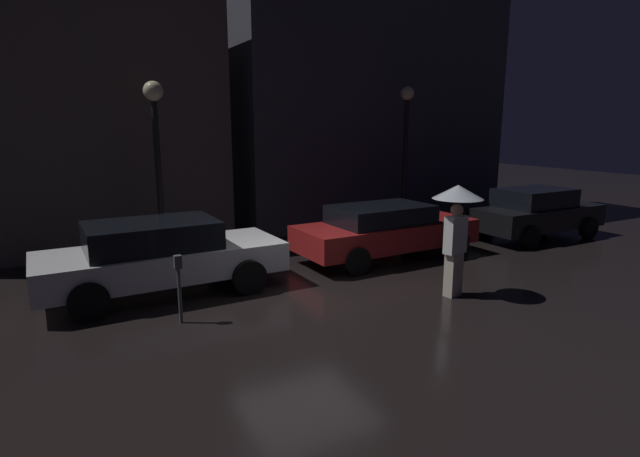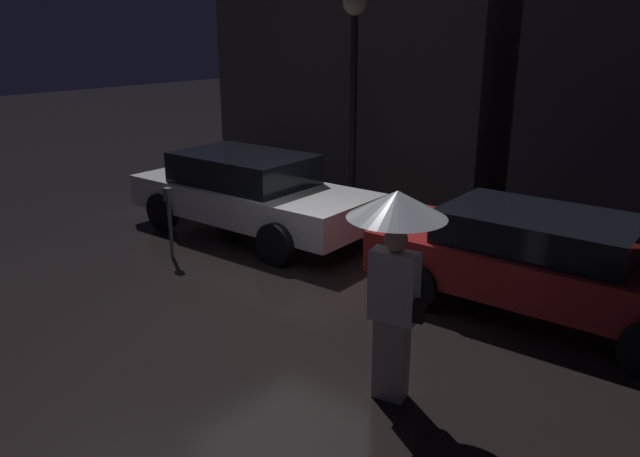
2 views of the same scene
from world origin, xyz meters
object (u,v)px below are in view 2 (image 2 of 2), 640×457
parking_meter (169,215)px  street_lamp_near (354,55)px  pedestrian_with_umbrella (396,248)px  parked_car_red (547,262)px  parked_car_white (250,192)px

parking_meter → street_lamp_near: size_ratio=0.28×
pedestrian_with_umbrella → parking_meter: (-4.99, 1.15, -0.88)m
street_lamp_near → parked_car_red: bearing=-26.2°
pedestrian_with_umbrella → street_lamp_near: (-4.43, 5.33, 1.48)m
parking_meter → street_lamp_near: street_lamp_near is taller
parked_car_white → parking_meter: (-0.05, -1.76, -0.04)m
parked_car_red → parked_car_white: bearing=178.5°
pedestrian_with_umbrella → street_lamp_near: 7.08m
parked_car_white → parking_meter: parked_car_white is taller
parked_car_white → parked_car_red: bearing=-1.4°
pedestrian_with_umbrella → street_lamp_near: bearing=119.2°
parked_car_red → parking_meter: parked_car_red is taller
parking_meter → street_lamp_near: 4.83m
street_lamp_near → parked_car_white: bearing=-102.0°
parked_car_red → street_lamp_near: (-4.90, 2.41, 2.37)m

